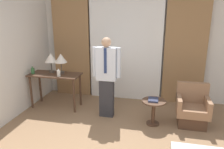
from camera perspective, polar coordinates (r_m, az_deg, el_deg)
wall_back at (r=5.45m, az=3.74°, el=7.70°), size 10.00×0.06×2.70m
curtain_sheer_center at (r=5.33m, az=3.51°, el=6.86°), size 1.76×0.06×2.58m
curtain_drape_left at (r=5.71m, az=-10.50°, el=7.26°), size 0.94×0.06×2.58m
curtain_drape_right at (r=5.30m, az=18.58°, el=5.97°), size 0.94×0.06×2.58m
desk at (r=5.12m, az=-14.61°, el=-1.30°), size 1.16×0.51×0.80m
table_lamp_left at (r=5.15m, az=-15.71°, el=4.10°), size 0.27×0.27×0.45m
table_lamp_right at (r=5.04m, az=-13.22°, el=4.01°), size 0.27×0.27×0.45m
bottle_near_edge at (r=5.22m, az=-20.00°, el=0.90°), size 0.08×0.08×0.17m
bottle_by_lamp at (r=4.86m, az=-13.76°, el=0.31°), size 0.08×0.08×0.16m
person at (r=4.43m, az=-1.44°, el=-0.07°), size 0.58×0.20×1.67m
armchair at (r=4.58m, az=20.16°, el=-8.64°), size 0.60×0.53×0.82m
side_table at (r=4.38m, az=10.80°, el=-8.62°), size 0.47×0.47×0.50m
book at (r=4.32m, az=10.72°, el=-6.47°), size 0.19×0.24×0.03m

